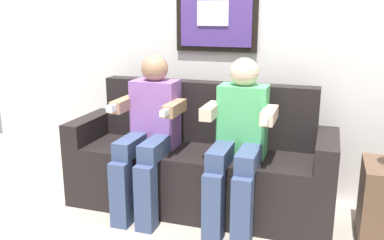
# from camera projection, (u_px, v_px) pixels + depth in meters

# --- Properties ---
(ground_plane) EXTENTS (5.57, 5.57, 0.00)m
(ground_plane) POSITION_uv_depth(u_px,v_px,m) (185.00, 226.00, 2.82)
(ground_plane) COLOR #9E9384
(back_wall_assembly) EXTENTS (4.28, 0.10, 2.60)m
(back_wall_assembly) POSITION_uv_depth(u_px,v_px,m) (217.00, 25.00, 3.19)
(back_wall_assembly) COLOR silver
(back_wall_assembly) RESTS_ON ground_plane
(couch) EXTENTS (1.88, 0.58, 0.90)m
(couch) POSITION_uv_depth(u_px,v_px,m) (200.00, 166.00, 3.04)
(couch) COLOR black
(couch) RESTS_ON ground_plane
(person_on_left) EXTENTS (0.46, 0.56, 1.11)m
(person_on_left) POSITION_uv_depth(u_px,v_px,m) (149.00, 129.00, 2.91)
(person_on_left) COLOR #8C59A5
(person_on_left) RESTS_ON ground_plane
(person_on_right) EXTENTS (0.46, 0.56, 1.11)m
(person_on_right) POSITION_uv_depth(u_px,v_px,m) (239.00, 138.00, 2.72)
(person_on_right) COLOR #4CB266
(person_on_right) RESTS_ON ground_plane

